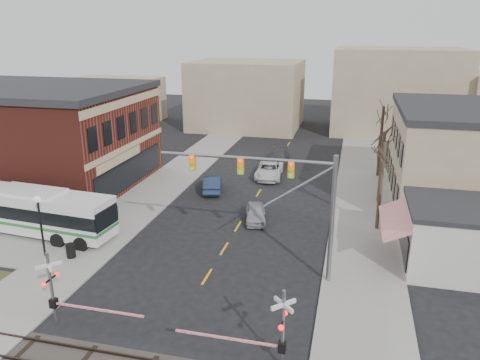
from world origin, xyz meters
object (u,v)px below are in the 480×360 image
(pedestrian_far, at_px, (108,212))
(car_d, at_px, (279,157))
(car_a, at_px, (255,213))
(street_lamp, at_px, (39,213))
(rr_crossing_east, at_px, (273,329))
(car_c, at_px, (269,170))
(rr_crossing_west, at_px, (59,289))
(car_b, at_px, (212,183))
(traffic_signal_mast, at_px, (284,189))
(pedestrian_near, at_px, (89,234))
(trash_bin, at_px, (71,251))
(transit_bus, at_px, (32,211))

(pedestrian_far, bearing_deg, car_d, 34.98)
(car_a, bearing_deg, street_lamp, -155.70)
(rr_crossing_east, bearing_deg, car_c, 100.71)
(rr_crossing_east, xyz_separation_m, car_a, (-4.27, 16.36, -1.30))
(rr_crossing_west, xyz_separation_m, car_b, (1.57, 21.81, -1.22))
(traffic_signal_mast, relative_size, pedestrian_near, 5.92)
(car_c, xyz_separation_m, pedestrian_far, (-10.34, -14.53, 0.10))
(rr_crossing_east, bearing_deg, car_b, 113.40)
(trash_bin, relative_size, pedestrian_far, 0.64)
(rr_crossing_west, height_order, car_a, rr_crossing_west)
(transit_bus, height_order, street_lamp, street_lamp)
(rr_crossing_west, bearing_deg, rr_crossing_east, -3.34)
(rr_crossing_east, xyz_separation_m, pedestrian_far, (-15.62, 13.38, -1.10))
(traffic_signal_mast, relative_size, rr_crossing_east, 1.90)
(pedestrian_far, bearing_deg, traffic_signal_mast, -46.88)
(transit_bus, height_order, car_c, transit_bus)
(car_c, bearing_deg, pedestrian_far, -129.11)
(rr_crossing_west, distance_m, car_c, 27.93)
(trash_bin, xyz_separation_m, pedestrian_near, (0.28, 1.93, 0.42))
(traffic_signal_mast, bearing_deg, pedestrian_near, 176.41)
(pedestrian_far, bearing_deg, street_lamp, -127.89)
(traffic_signal_mast, xyz_separation_m, pedestrian_far, (-14.74, 5.21, -4.91))
(rr_crossing_west, bearing_deg, traffic_signal_mast, 35.79)
(rr_crossing_west, xyz_separation_m, rr_crossing_east, (11.30, -0.66, 0.00))
(car_b, xyz_separation_m, pedestrian_far, (-5.90, -9.09, 0.12))
(trash_bin, xyz_separation_m, pedestrian_far, (-0.70, 6.28, 0.27))
(transit_bus, relative_size, car_b, 2.89)
(car_a, bearing_deg, car_b, 119.09)
(traffic_signal_mast, bearing_deg, street_lamp, -175.52)
(pedestrian_near, bearing_deg, car_d, -3.63)
(pedestrian_near, bearing_deg, transit_bus, 97.07)
(rr_crossing_west, bearing_deg, car_b, 85.88)
(traffic_signal_mast, height_order, street_lamp, traffic_signal_mast)
(rr_crossing_east, xyz_separation_m, street_lamp, (-16.82, 6.92, 1.21))
(car_a, bearing_deg, trash_bin, -151.66)
(traffic_signal_mast, distance_m, pedestrian_far, 16.39)
(rr_crossing_west, distance_m, car_a, 17.25)
(rr_crossing_east, distance_m, pedestrian_far, 20.60)
(traffic_signal_mast, xyz_separation_m, car_c, (-4.40, 19.74, -5.01))
(rr_crossing_east, distance_m, street_lamp, 18.22)
(transit_bus, height_order, car_d, transit_bus)
(traffic_signal_mast, distance_m, car_b, 17.55)
(trash_bin, relative_size, car_c, 0.17)
(trash_bin, relative_size, car_d, 0.19)
(pedestrian_near, xyz_separation_m, pedestrian_far, (-0.98, 4.35, -0.15))
(rr_crossing_east, height_order, car_b, rr_crossing_east)
(transit_bus, bearing_deg, pedestrian_far, 38.30)
(transit_bus, bearing_deg, car_b, 50.80)
(trash_bin, distance_m, pedestrian_near, 2.00)
(rr_crossing_west, bearing_deg, street_lamp, 131.43)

